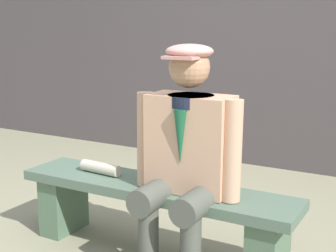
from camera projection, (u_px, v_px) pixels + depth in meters
name	position (u px, v px, depth m)	size (l,w,h in m)	color
bench	(154.00, 207.00, 2.84)	(1.69, 0.36, 0.44)	#546C59
seated_man	(186.00, 152.00, 2.61)	(0.62, 0.54, 1.24)	tan
rolled_magazine	(101.00, 168.00, 2.99)	(0.07, 0.07, 0.28)	beige
stadium_wall	(274.00, 50.00, 4.53)	(12.00, 0.24, 2.19)	#4E4647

